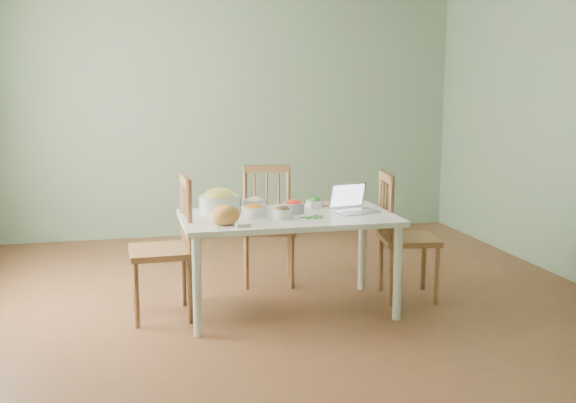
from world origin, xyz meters
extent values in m
cube|color=#4F2E1E|center=(0.00, 0.00, 0.00)|extent=(5.00, 5.00, 0.00)
cube|color=slate|center=(0.00, 2.50, 1.35)|extent=(5.00, 0.00, 2.70)
cube|color=slate|center=(0.00, -2.50, 1.35)|extent=(5.00, 0.00, 2.70)
ellipsoid|color=#B46E3A|center=(-0.51, -0.42, 0.78)|extent=(0.21, 0.21, 0.13)
cube|color=beige|center=(-0.41, -0.54, 0.73)|extent=(0.11, 0.05, 0.03)
cylinder|color=tan|center=(0.34, 0.14, 0.73)|extent=(0.18, 0.18, 0.02)
camera|label=1|loc=(-1.17, -4.94, 1.68)|focal=42.96mm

